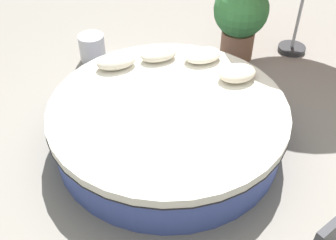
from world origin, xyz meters
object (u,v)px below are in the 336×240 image
Objects in this scene: throw_pillow_0 at (237,73)px; throw_pillow_1 at (203,55)px; round_bed at (168,123)px; side_table at (92,48)px; throw_pillow_2 at (159,54)px; planter at (240,16)px; throw_pillow_3 at (116,61)px.

throw_pillow_1 is at bearing -67.99° from throw_pillow_0.
throw_pillow_1 is (-0.75, -0.72, 0.37)m from round_bed.
throw_pillow_2 is at bearing 118.06° from side_table.
round_bed is at bearing 101.64° from side_table.
planter reaches higher than round_bed.
throw_pillow_1 is at bearing -136.27° from round_bed.
throw_pillow_1 is at bearing 38.83° from planter.
planter is at bearing -119.62° from throw_pillow_0.
throw_pillow_1 is 0.57m from throw_pillow_2.
round_bed is 5.73× the size of throw_pillow_2.
throw_pillow_3 is (1.31, -0.77, 0.00)m from throw_pillow_0.
throw_pillow_1 is 0.97× the size of throw_pillow_3.
round_bed is 1.05m from throw_pillow_0.
round_bed is at bearing 110.07° from throw_pillow_3.
throw_pillow_1 is 1.95m from side_table.
planter is 2.86× the size of side_table.
planter reaches higher than side_table.
side_table is at bearing -61.94° from throw_pillow_2.
planter is at bearing -165.33° from throw_pillow_3.
throw_pillow_2 reaches higher than side_table.
throw_pillow_0 is at bearing 149.56° from throw_pillow_3.
throw_pillow_3 reaches higher than throw_pillow_1.
throw_pillow_3 is 1.20× the size of side_table.
throw_pillow_1 is 1.03× the size of throw_pillow_2.
round_bed is 2.24m from side_table.
throw_pillow_2 reaches higher than round_bed.
throw_pillow_0 is 0.98× the size of throw_pillow_2.
side_table is (0.67, -1.25, -0.45)m from throw_pillow_2.
side_table is (1.20, -1.47, -0.45)m from throw_pillow_1.
throw_pillow_2 is at bearing 178.31° from throw_pillow_3.
throw_pillow_3 is at bearing -30.44° from throw_pillow_0.
round_bed is 1.10m from throw_pillow_1.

